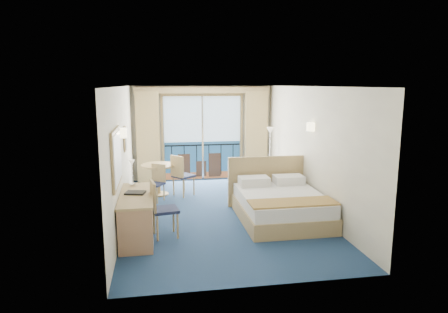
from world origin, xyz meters
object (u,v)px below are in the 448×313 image
Objects in this scene: desk at (136,222)px; desk_chair at (160,206)px; armchair at (262,179)px; floor_lamp at (270,141)px; table_chair_a at (181,173)px; table_chair_b at (156,180)px; nightstand at (285,186)px; round_table at (158,172)px; bed at (280,204)px.

desk is 0.58m from desk_chair.
floor_lamp reaches higher than armchair.
table_chair_a reaches higher than table_chair_b.
nightstand is 3.16m from round_table.
desk is 3.19m from table_chair_a.
desk_chair is at bearing -145.76° from nightstand.
table_chair_b is (-2.50, 1.78, 0.17)m from bed.
floor_lamp is at bearing -156.14° from armchair.
bed is 3.07m from table_chair_b.
floor_lamp is 1.80× the size of table_chair_b.
armchair is 0.70× the size of table_chair_a.
floor_lamp is 1.50× the size of desk_chair.
table_chair_b is (-3.13, -1.20, -0.70)m from floor_lamp.
floor_lamp is at bearing 48.62° from desk.
table_chair_a is at bearing 132.36° from bed.
desk_chair is 1.02× the size of table_chair_a.
table_chair_b is at bearing -96.00° from round_table.
desk_chair is at bearing -89.79° from round_table.
round_table is (0.40, 3.25, 0.14)m from desk.
desk is at bearing 123.45° from table_chair_a.
nightstand is 0.59× the size of table_chair_a.
desk is (-3.44, -2.45, 0.14)m from nightstand.
round_table is at bearing -167.31° from floor_lamp.
bed reaches higher than round_table.
nightstand is at bearing 82.49° from armchair.
bed is at bearing -101.89° from floor_lamp.
desk is 2.00× the size of round_table.
armchair is 2.11m from table_chair_a.
desk reaches higher than nightstand.
bed is at bearing 47.92° from armchair.
floor_lamp reaches higher than table_chair_b.
desk_chair is 1.20× the size of table_chair_b.
bed reaches higher than desk_chair.
armchair is 3.83m from desk_chair.
round_table is at bearing 82.94° from desk.
armchair is at bearing 41.28° from table_chair_b.
bed is at bearing -3.09° from table_chair_b.
table_chair_a is (0.53, 2.66, -0.01)m from desk_chair.
bed is 3.00× the size of armchair.
table_chair_a is (-1.90, 2.08, 0.26)m from bed.
bed reaches higher than table_chair_a.
armchair is at bearing -1.96° from round_table.
table_chair_a is at bearing 166.61° from nightstand.
table_chair_b reaches higher than desk.
armchair is 4.39m from desk.
desk_chair reaches higher than armchair.
armchair is (-0.40, 0.71, 0.02)m from nightstand.
nightstand is at bearing -14.79° from round_table.
bed is 2.50× the size of round_table.
desk reaches higher than armchair.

